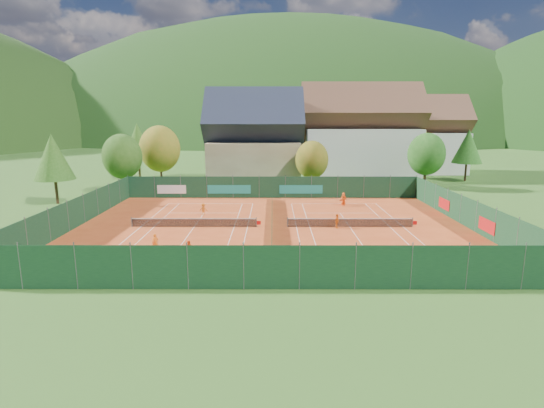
{
  "coord_description": "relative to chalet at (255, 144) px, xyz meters",
  "views": [
    {
      "loc": [
        0.08,
        -42.12,
        11.1
      ],
      "look_at": [
        0.0,
        2.0,
        2.0
      ],
      "focal_mm": 28.0,
      "sensor_mm": 36.0,
      "label": 1
    }
  ],
  "objects": [
    {
      "name": "ground",
      "position": [
        3.0,
        -30.0,
        -6.64
      ],
      "size": [
        600.0,
        600.0,
        0.0
      ],
      "primitive_type": "plane",
      "color": "#2C581B",
      "rests_on": "ground"
    },
    {
      "name": "clay_pad",
      "position": [
        3.0,
        -30.0,
        -6.62
      ],
      "size": [
        40.0,
        32.0,
        0.01
      ],
      "primitive_type": "cube",
      "color": "#B5411A",
      "rests_on": "ground"
    },
    {
      "name": "court_markings_left",
      "position": [
        -5.0,
        -30.0,
        -6.61
      ],
      "size": [
        11.03,
        23.83,
        0.0
      ],
      "color": "white",
      "rests_on": "ground"
    },
    {
      "name": "court_markings_right",
      "position": [
        11.0,
        -30.0,
        -6.61
      ],
      "size": [
        11.03,
        23.83,
        0.0
      ],
      "color": "white",
      "rests_on": "ground"
    },
    {
      "name": "tennis_net_left",
      "position": [
        -4.85,
        -30.0,
        -6.12
      ],
      "size": [
        13.3,
        0.1,
        1.02
      ],
      "color": "#59595B",
      "rests_on": "ground"
    },
    {
      "name": "tennis_net_right",
      "position": [
        11.15,
        -30.0,
        -6.12
      ],
      "size": [
        13.3,
        0.1,
        1.02
      ],
      "color": "#59595B",
      "rests_on": "ground"
    },
    {
      "name": "court_divider",
      "position": [
        3.0,
        -30.0,
        -6.12
      ],
      "size": [
        0.03,
        28.8,
        1.0
      ],
      "color": "#14391C",
      "rests_on": "ground"
    },
    {
      "name": "fence_north",
      "position": [
        2.54,
        -14.01,
        -5.16
      ],
      "size": [
        40.0,
        0.1,
        3.0
      ],
      "color": "#143822",
      "rests_on": "ground"
    },
    {
      "name": "fence_south",
      "position": [
        3.0,
        -46.0,
        -5.12
      ],
      "size": [
        40.0,
        0.04,
        3.0
      ],
      "color": "#13351D",
      "rests_on": "ground"
    },
    {
      "name": "fence_west",
      "position": [
        -17.0,
        -30.0,
        -5.12
      ],
      "size": [
        0.04,
        32.0,
        3.0
      ],
      "color": "#143820",
      "rests_on": "ground"
    },
    {
      "name": "fence_east",
      "position": [
        23.0,
        -29.95,
        -5.14
      ],
      "size": [
        0.09,
        32.0,
        3.0
      ],
      "color": "#13351C",
      "rests_on": "ground"
    },
    {
      "name": "chalet",
      "position": [
        0.0,
        0.0,
        0.0
      ],
      "size": [
        16.2,
        12.0,
        16.0
      ],
      "color": "#C7B28C",
      "rests_on": "ground"
    },
    {
      "name": "hotel_block_a",
      "position": [
        19.0,
        6.0,
        0.76
      ],
      "size": [
        21.6,
        11.0,
        17.25
      ],
      "color": "silver",
      "rests_on": "ground"
    },
    {
      "name": "hotel_block_b",
      "position": [
        33.0,
        14.0,
        -0.01
      ],
      "size": [
        17.28,
        10.0,
        15.5
      ],
      "color": "silver",
      "rests_on": "ground"
    },
    {
      "name": "tree_west_front",
      "position": [
        -19.0,
        -10.0,
        -1.23
      ],
      "size": [
        5.72,
        5.72,
        8.69
      ],
      "color": "#412E17",
      "rests_on": "ground"
    },
    {
      "name": "tree_west_mid",
      "position": [
        -15.0,
        -4.0,
        -0.56
      ],
      "size": [
        6.44,
        6.44,
        9.78
      ],
      "color": "#4A2A1A",
      "rests_on": "ground"
    },
    {
      "name": "tree_west_back",
      "position": [
        -21.0,
        4.0,
        0.11
      ],
      "size": [
        5.6,
        5.6,
        10.0
      ],
      "color": "#4D321B",
      "rests_on": "ground"
    },
    {
      "name": "tree_center",
      "position": [
        9.0,
        -8.0,
        -1.91
      ],
      "size": [
        5.01,
        5.01,
        7.6
      ],
      "color": "#442D18",
      "rests_on": "ground"
    },
    {
      "name": "tree_east_front",
      "position": [
        27.0,
        -6.0,
        -1.23
      ],
      "size": [
        5.72,
        5.72,
        8.69
      ],
      "color": "#4A2F1A",
      "rests_on": "ground"
    },
    {
      "name": "tree_east_mid",
      "position": [
        37.0,
        2.0,
        -0.56
      ],
      "size": [
        5.04,
        5.04,
        9.0
      ],
      "color": "#462B19",
      "rests_on": "ground"
    },
    {
      "name": "tree_west_side",
      "position": [
        -25.0,
        -18.0,
        -0.56
      ],
      "size": [
        5.04,
        5.04,
        9.0
      ],
      "color": "#482C19",
      "rests_on": "ground"
    },
    {
      "name": "tree_east_back",
      "position": [
        29.0,
        10.0,
        0.12
      ],
      "size": [
        7.15,
        7.15,
        10.86
      ],
      "color": "#492F1A",
      "rests_on": "ground"
    },
    {
      "name": "mountain_backdrop",
      "position": [
        31.54,
        203.48,
        -46.26
      ],
      "size": [
        820.0,
        530.0,
        242.0
      ],
      "color": "black",
      "rests_on": "ground"
    },
    {
      "name": "ball_hopper",
      "position": [
        13.12,
        -42.16,
        -6.07
      ],
      "size": [
        0.34,
        0.34,
        0.8
      ],
      "color": "slate",
      "rests_on": "ground"
    },
    {
      "name": "loose_ball_0",
      "position": [
        -7.3,
        -35.75,
        -6.59
      ],
      "size": [
        0.07,
        0.07,
        0.07
      ],
      "primitive_type": "sphere",
      "color": "#CCD833",
      "rests_on": "ground"
    },
    {
      "name": "loose_ball_1",
      "position": [
        5.67,
        -38.14,
        -6.59
      ],
      "size": [
        0.07,
        0.07,
        0.07
      ],
      "primitive_type": "sphere",
      "color": "#CCD833",
      "rests_on": "ground"
    },
    {
      "name": "player_left_near",
      "position": [
        -6.78,
        -38.01,
        -5.87
      ],
      "size": [
        0.61,
        0.46,
        1.51
      ],
      "primitive_type": "imported",
      "rotation": [
        0.0,
        0.0,
        0.19
      ],
      "color": "orange",
      "rests_on": "ground"
    },
    {
      "name": "player_left_mid",
      "position": [
        -3.71,
        -39.18,
        -5.99
      ],
      "size": [
        0.72,
        0.62,
        1.27
      ],
      "primitive_type": "imported",
      "rotation": [
        0.0,
        0.0,
        -0.25
      ],
      "color": "#F54D15",
      "rests_on": "ground"
    },
    {
      "name": "player_left_far",
      "position": [
        -4.89,
        -24.63,
        -5.94
      ],
      "size": [
        0.9,
        0.53,
        1.38
      ],
      "primitive_type": "imported",
      "rotation": [
        0.0,
        0.0,
        3.16
      ],
      "color": "#CB5C12",
      "rests_on": "ground"
    },
    {
      "name": "player_right_near",
      "position": [
        9.58,
        -30.5,
        -5.88
      ],
      "size": [
        0.72,
        0.95,
        1.5
      ],
      "primitive_type": "imported",
      "rotation": [
        0.0,
        0.0,
        1.1
      ],
      "color": "#D55F12",
      "rests_on": "ground"
    },
    {
      "name": "player_right_far_a",
      "position": [
        12.17,
        -18.72,
        -5.84
      ],
      "size": [
        0.78,
        0.51,
        1.57
      ],
      "primitive_type": "imported",
      "rotation": [
        0.0,
        0.0,
        3.12
      ],
      "color": "#F05515",
      "rests_on": "ground"
    },
    {
      "name": "player_right_far_b",
      "position": [
        12.03,
        -19.56,
        -5.9
      ],
      "size": [
        1.31,
        1.18,
        1.45
      ],
      "primitive_type": "imported",
      "rotation": [
        0.0,
        0.0,
        3.83
      ],
      "color": "#E45614",
      "rests_on": "ground"
    }
  ]
}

